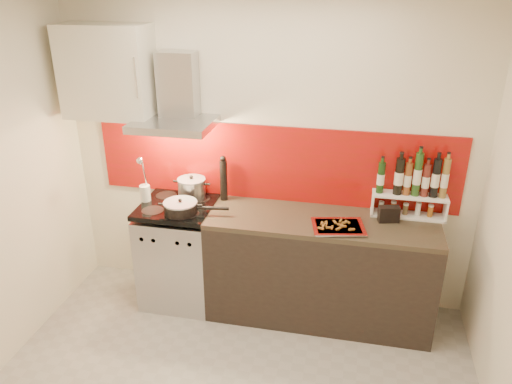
% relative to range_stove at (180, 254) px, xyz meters
% --- Properties ---
extents(back_wall, '(3.40, 0.02, 2.60)m').
position_rel_range_stove_xyz_m(back_wall, '(0.70, 0.30, 0.86)').
color(back_wall, silver).
rests_on(back_wall, ground).
extents(backsplash, '(3.00, 0.02, 0.64)m').
position_rel_range_stove_xyz_m(backsplash, '(0.75, 0.29, 0.78)').
color(backsplash, maroon).
rests_on(backsplash, back_wall).
extents(range_stove, '(0.60, 0.60, 0.91)m').
position_rel_range_stove_xyz_m(range_stove, '(0.00, 0.00, 0.00)').
color(range_stove, '#B7B7BA').
rests_on(range_stove, ground).
extents(counter, '(1.80, 0.60, 0.90)m').
position_rel_range_stove_xyz_m(counter, '(1.20, 0.00, 0.01)').
color(counter, black).
rests_on(counter, ground).
extents(range_hood, '(0.62, 0.50, 0.61)m').
position_rel_range_stove_xyz_m(range_hood, '(0.00, 0.14, 1.30)').
color(range_hood, '#B7B7BA').
rests_on(range_hood, back_wall).
extents(upper_cabinet, '(0.70, 0.35, 0.72)m').
position_rel_range_stove_xyz_m(upper_cabinet, '(-0.55, 0.13, 1.51)').
color(upper_cabinet, beige).
rests_on(upper_cabinet, back_wall).
extents(stock_pot, '(0.24, 0.24, 0.20)m').
position_rel_range_stove_xyz_m(stock_pot, '(0.08, 0.16, 0.56)').
color(stock_pot, '#B7B7BA').
rests_on(stock_pot, range_stove).
extents(saute_pan, '(0.52, 0.27, 0.12)m').
position_rel_range_stove_xyz_m(saute_pan, '(0.09, -0.14, 0.52)').
color(saute_pan, black).
rests_on(saute_pan, range_stove).
extents(utensil_jar, '(0.09, 0.13, 0.42)m').
position_rel_range_stove_xyz_m(utensil_jar, '(-0.28, 0.01, 0.58)').
color(utensil_jar, silver).
rests_on(utensil_jar, range_stove).
extents(pepper_mill, '(0.06, 0.06, 0.39)m').
position_rel_range_stove_xyz_m(pepper_mill, '(0.35, 0.20, 0.65)').
color(pepper_mill, black).
rests_on(pepper_mill, counter).
extents(step_shelf, '(0.57, 0.16, 0.53)m').
position_rel_range_stove_xyz_m(step_shelf, '(1.87, 0.20, 0.70)').
color(step_shelf, white).
rests_on(step_shelf, counter).
extents(caddy_box, '(0.17, 0.10, 0.14)m').
position_rel_range_stove_xyz_m(caddy_box, '(1.70, 0.07, 0.52)').
color(caddy_box, black).
rests_on(caddy_box, counter).
extents(baking_tray, '(0.44, 0.37, 0.03)m').
position_rel_range_stove_xyz_m(baking_tray, '(1.33, -0.13, 0.47)').
color(baking_tray, silver).
rests_on(baking_tray, counter).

